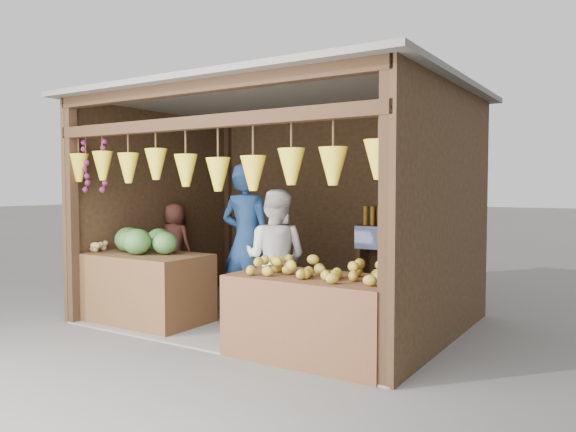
% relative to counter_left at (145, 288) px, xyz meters
% --- Properties ---
extents(ground, '(80.00, 80.00, 0.00)m').
position_rel_counter_left_xyz_m(ground, '(1.27, 0.97, -0.40)').
color(ground, '#514F49').
rests_on(ground, ground).
extents(stall_structure, '(4.30, 3.30, 2.66)m').
position_rel_counter_left_xyz_m(stall_structure, '(1.23, 0.92, 1.26)').
color(stall_structure, slate).
rests_on(stall_structure, ground).
extents(back_shelf, '(1.25, 0.32, 1.32)m').
position_rel_counter_left_xyz_m(back_shelf, '(2.32, 2.25, 0.47)').
color(back_shelf, '#382314').
rests_on(back_shelf, ground).
extents(counter_left, '(1.48, 0.85, 0.81)m').
position_rel_counter_left_xyz_m(counter_left, '(0.00, 0.00, 0.00)').
color(counter_left, '#482D18').
rests_on(counter_left, ground).
extents(counter_right, '(1.58, 0.85, 0.76)m').
position_rel_counter_left_xyz_m(counter_right, '(2.37, -0.12, -0.02)').
color(counter_right, '#50301A').
rests_on(counter_right, ground).
extents(stool, '(0.29, 0.29, 0.27)m').
position_rel_counter_left_xyz_m(stool, '(-0.54, 1.06, -0.27)').
color(stool, black).
rests_on(stool, ground).
extents(man_standing, '(0.71, 0.49, 1.87)m').
position_rel_counter_left_xyz_m(man_standing, '(0.92, 0.76, 0.53)').
color(man_standing, '#152B4E').
rests_on(man_standing, ground).
extents(woman_standing, '(0.84, 0.71, 1.55)m').
position_rel_counter_left_xyz_m(woman_standing, '(1.39, 0.67, 0.37)').
color(woman_standing, white).
rests_on(woman_standing, ground).
extents(vendor_seated, '(0.53, 0.35, 1.09)m').
position_rel_counter_left_xyz_m(vendor_seated, '(-0.54, 1.06, 0.41)').
color(vendor_seated, '#502820').
rests_on(vendor_seated, stool).
extents(melon_pile, '(1.00, 0.50, 0.32)m').
position_rel_counter_left_xyz_m(melon_pile, '(-0.07, 0.05, 0.56)').
color(melon_pile, '#134412').
rests_on(melon_pile, counter_left).
extents(tanfruit_pile, '(0.34, 0.40, 0.13)m').
position_rel_counter_left_xyz_m(tanfruit_pile, '(-0.66, -0.09, 0.47)').
color(tanfruit_pile, tan).
rests_on(tanfruit_pile, counter_left).
extents(mango_pile, '(1.40, 0.64, 0.22)m').
position_rel_counter_left_xyz_m(mango_pile, '(2.43, -0.19, 0.47)').
color(mango_pile, '#C4781A').
rests_on(mango_pile, counter_right).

